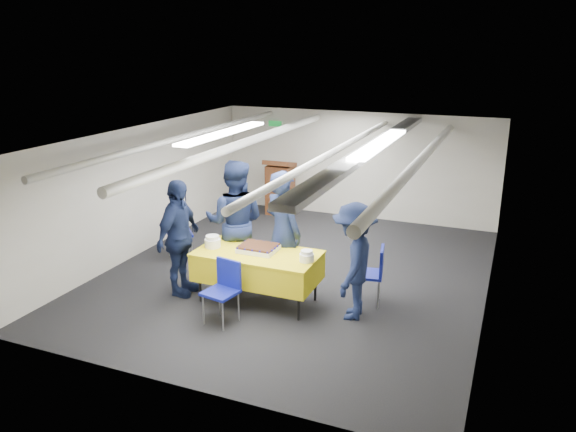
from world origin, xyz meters
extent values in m
plane|color=black|center=(0.00, 0.00, 0.00)|extent=(7.00, 7.00, 0.00)
cube|color=beige|center=(0.00, 3.49, 1.15)|extent=(6.00, 0.02, 2.30)
cube|color=beige|center=(-2.99, 0.00, 1.15)|extent=(0.02, 7.00, 2.30)
cube|color=beige|center=(2.99, 0.00, 1.15)|extent=(0.02, 7.00, 2.30)
cube|color=white|center=(0.00, 0.00, 2.29)|extent=(6.00, 7.00, 0.02)
cylinder|color=silver|center=(-2.00, 0.00, 2.18)|extent=(0.10, 6.90, 0.10)
cylinder|color=silver|center=(-0.90, 0.00, 2.14)|extent=(0.14, 6.90, 0.14)
cylinder|color=silver|center=(0.60, 0.00, 2.10)|extent=(0.10, 6.90, 0.10)
cylinder|color=silver|center=(1.90, 0.00, 2.06)|extent=(0.14, 6.90, 0.14)
cube|color=gray|center=(1.20, 0.00, 2.20)|extent=(0.28, 6.90, 0.08)
cube|color=white|center=(-1.30, 0.00, 2.27)|extent=(0.25, 2.60, 0.04)
cube|color=white|center=(1.30, 0.00, 2.27)|extent=(0.25, 2.60, 0.04)
cube|color=#0C591E|center=(-1.90, 3.47, 1.95)|extent=(0.30, 0.04, 0.12)
cylinder|color=black|center=(-0.93, -1.53, 0.18)|extent=(0.04, 0.04, 0.36)
cylinder|color=black|center=(0.63, -1.53, 0.18)|extent=(0.04, 0.04, 0.36)
cylinder|color=black|center=(-0.93, -0.85, 0.18)|extent=(0.04, 0.04, 0.36)
cylinder|color=black|center=(0.63, -0.85, 0.18)|extent=(0.04, 0.04, 0.36)
cube|color=yellow|center=(-0.15, -1.19, 0.54)|extent=(1.78, 0.90, 0.39)
cube|color=yellow|center=(-0.15, -1.19, 0.76)|extent=(1.80, 0.92, 0.03)
cube|color=white|center=(-0.16, -1.13, 0.80)|extent=(0.54, 0.43, 0.06)
cube|color=black|center=(-0.16, -1.13, 0.85)|extent=(0.52, 0.41, 0.03)
sphere|color=#120F90|center=(-0.40, -1.33, 0.85)|extent=(0.04, 0.04, 0.04)
sphere|color=#120F90|center=(-0.40, -0.94, 0.85)|extent=(0.04, 0.04, 0.04)
sphere|color=#120F90|center=(-0.28, -1.33, 0.85)|extent=(0.04, 0.04, 0.04)
sphere|color=#120F90|center=(-0.28, -0.94, 0.85)|extent=(0.04, 0.04, 0.04)
sphere|color=#120F90|center=(-0.16, -1.33, 0.85)|extent=(0.04, 0.04, 0.04)
sphere|color=#120F90|center=(-0.16, -0.94, 0.85)|extent=(0.04, 0.04, 0.04)
sphere|color=#120F90|center=(-0.04, -1.33, 0.85)|extent=(0.04, 0.04, 0.04)
sphere|color=#120F90|center=(-0.04, -0.94, 0.85)|extent=(0.04, 0.04, 0.04)
sphere|color=#120F90|center=(0.08, -1.33, 0.85)|extent=(0.04, 0.04, 0.04)
sphere|color=#120F90|center=(0.08, -0.94, 0.85)|extent=(0.04, 0.04, 0.04)
sphere|color=#120F90|center=(-0.42, -1.23, 0.85)|extent=(0.04, 0.04, 0.04)
sphere|color=#120F90|center=(0.10, -1.23, 0.85)|extent=(0.04, 0.04, 0.04)
sphere|color=#120F90|center=(-0.42, -1.13, 0.85)|extent=(0.04, 0.04, 0.04)
sphere|color=#120F90|center=(0.10, -1.13, 0.85)|extent=(0.04, 0.04, 0.04)
sphere|color=#120F90|center=(-0.42, -1.03, 0.85)|extent=(0.04, 0.04, 0.04)
sphere|color=#120F90|center=(0.10, -1.03, 0.85)|extent=(0.04, 0.04, 0.04)
cylinder|color=white|center=(-0.86, -1.24, 0.83)|extent=(0.24, 0.24, 0.13)
cylinder|color=white|center=(-0.86, -1.24, 0.92)|extent=(0.19, 0.19, 0.05)
cylinder|color=white|center=(0.64, -1.24, 0.83)|extent=(0.20, 0.20, 0.11)
cylinder|color=white|center=(0.64, -1.24, 0.91)|extent=(0.17, 0.17, 0.05)
cube|color=brown|center=(-1.60, 3.05, 0.55)|extent=(0.55, 0.45, 1.10)
cube|color=brown|center=(-1.60, 3.02, 1.15)|extent=(0.62, 0.53, 0.21)
cylinder|color=gold|center=(-1.60, 2.81, 0.70)|extent=(0.28, 0.02, 0.28)
cylinder|color=gray|center=(-0.52, -2.13, 0.21)|extent=(0.02, 0.02, 0.43)
cylinder|color=gray|center=(-0.19, -2.20, 0.21)|extent=(0.02, 0.02, 0.43)
cylinder|color=gray|center=(-0.46, -1.80, 0.21)|extent=(0.02, 0.02, 0.43)
cylinder|color=gray|center=(-0.12, -1.86, 0.21)|extent=(0.02, 0.02, 0.43)
cube|color=navy|center=(-0.32, -2.00, 0.45)|extent=(0.49, 0.49, 0.04)
cube|color=navy|center=(-0.29, -1.81, 0.67)|extent=(0.40, 0.11, 0.40)
cylinder|color=gray|center=(1.17, -0.48, 0.21)|extent=(0.02, 0.02, 0.43)
cylinder|color=gray|center=(1.23, -0.82, 0.21)|extent=(0.02, 0.02, 0.43)
cylinder|color=gray|center=(1.50, -0.42, 0.21)|extent=(0.02, 0.02, 0.43)
cylinder|color=gray|center=(1.56, -0.76, 0.21)|extent=(0.02, 0.02, 0.43)
cube|color=navy|center=(1.36, -0.62, 0.45)|extent=(0.49, 0.49, 0.04)
cube|color=navy|center=(1.55, -0.59, 0.67)|extent=(0.11, 0.40, 0.40)
cylinder|color=gray|center=(-2.19, -0.36, 0.21)|extent=(0.02, 0.02, 0.43)
cylinder|color=gray|center=(-1.94, -0.14, 0.21)|extent=(0.02, 0.02, 0.43)
cylinder|color=gray|center=(-2.42, -0.11, 0.21)|extent=(0.02, 0.02, 0.43)
cylinder|color=gray|center=(-2.17, 0.12, 0.21)|extent=(0.02, 0.02, 0.43)
cube|color=navy|center=(-2.18, -0.12, 0.45)|extent=(0.59, 0.59, 0.04)
cube|color=navy|center=(-2.31, 0.02, 0.67)|extent=(0.32, 0.30, 0.40)
imported|color=#0E1633|center=(0.04, -0.69, 0.95)|extent=(0.82, 0.70, 1.90)
imported|color=#0E1633|center=(-0.80, -0.64, 0.99)|extent=(1.13, 0.98, 1.98)
imported|color=#0E1633|center=(-1.35, -1.39, 0.89)|extent=(0.46, 1.06, 1.79)
imported|color=#0E1633|center=(1.28, -1.13, 0.83)|extent=(0.71, 1.12, 1.65)
camera|label=1|loc=(3.17, -8.07, 3.69)|focal=35.00mm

